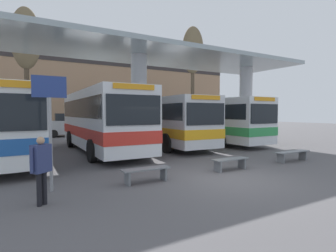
{
  "coord_description": "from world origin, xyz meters",
  "views": [
    {
      "loc": [
        -6.13,
        -6.57,
        2.23
      ],
      "look_at": [
        0.0,
        4.17,
        1.6
      ],
      "focal_mm": 28.0,
      "sensor_mm": 36.0,
      "label": 1
    }
  ],
  "objects_px": {
    "waiting_bench_near_pillar": "(292,154)",
    "info_sign_platform": "(50,110)",
    "transit_bus_right_bay": "(162,120)",
    "waiting_bench_mid_platform": "(146,172)",
    "transit_bus_left_bay": "(7,121)",
    "poplar_tree_behind_left": "(193,52)",
    "pedestrian_waiting": "(41,164)",
    "waiting_bench_far_platform": "(230,162)",
    "transit_bus_center_bay": "(101,118)",
    "poplar_tree_behind_right": "(26,41)",
    "parked_car_street": "(69,125)",
    "transit_bus_far_right_bay": "(200,119)"
  },
  "relations": [
    {
      "from": "waiting_bench_near_pillar",
      "to": "info_sign_platform",
      "type": "bearing_deg",
      "value": 177.25
    },
    {
      "from": "transit_bus_right_bay",
      "to": "waiting_bench_mid_platform",
      "type": "height_order",
      "value": "transit_bus_right_bay"
    },
    {
      "from": "transit_bus_left_bay",
      "to": "poplar_tree_behind_left",
      "type": "distance_m",
      "value": 18.13
    },
    {
      "from": "pedestrian_waiting",
      "to": "poplar_tree_behind_left",
      "type": "bearing_deg",
      "value": 7.27
    },
    {
      "from": "transit_bus_left_bay",
      "to": "waiting_bench_mid_platform",
      "type": "height_order",
      "value": "transit_bus_left_bay"
    },
    {
      "from": "transit_bus_right_bay",
      "to": "waiting_bench_far_platform",
      "type": "distance_m",
      "value": 8.35
    },
    {
      "from": "waiting_bench_far_platform",
      "to": "waiting_bench_mid_platform",
      "type": "bearing_deg",
      "value": 180.0
    },
    {
      "from": "transit_bus_right_bay",
      "to": "poplar_tree_behind_left",
      "type": "bearing_deg",
      "value": -136.34
    },
    {
      "from": "transit_bus_left_bay",
      "to": "transit_bus_center_bay",
      "type": "xyz_separation_m",
      "value": [
        4.6,
        0.47,
        0.08
      ]
    },
    {
      "from": "transit_bus_left_bay",
      "to": "poplar_tree_behind_left",
      "type": "bearing_deg",
      "value": -157.94
    },
    {
      "from": "pedestrian_waiting",
      "to": "poplar_tree_behind_left",
      "type": "height_order",
      "value": "poplar_tree_behind_left"
    },
    {
      "from": "transit_bus_center_bay",
      "to": "pedestrian_waiting",
      "type": "xyz_separation_m",
      "value": [
        -3.67,
        -8.07,
        -0.89
      ]
    },
    {
      "from": "waiting_bench_far_platform",
      "to": "poplar_tree_behind_right",
      "type": "relative_size",
      "value": 0.16
    },
    {
      "from": "transit_bus_center_bay",
      "to": "waiting_bench_mid_platform",
      "type": "bearing_deg",
      "value": 85.64
    },
    {
      "from": "poplar_tree_behind_left",
      "to": "poplar_tree_behind_right",
      "type": "distance_m",
      "value": 14.48
    },
    {
      "from": "transit_bus_center_bay",
      "to": "parked_car_street",
      "type": "bearing_deg",
      "value": -89.74
    },
    {
      "from": "transit_bus_center_bay",
      "to": "waiting_bench_near_pillar",
      "type": "height_order",
      "value": "transit_bus_center_bay"
    },
    {
      "from": "transit_bus_left_bay",
      "to": "waiting_bench_far_platform",
      "type": "distance_m",
      "value": 10.4
    },
    {
      "from": "transit_bus_right_bay",
      "to": "waiting_bench_near_pillar",
      "type": "bearing_deg",
      "value": 108.98
    },
    {
      "from": "transit_bus_right_bay",
      "to": "waiting_bench_mid_platform",
      "type": "xyz_separation_m",
      "value": [
        -4.95,
        -8.11,
        -1.43
      ]
    },
    {
      "from": "info_sign_platform",
      "to": "poplar_tree_behind_right",
      "type": "xyz_separation_m",
      "value": [
        -0.19,
        13.12,
        4.98
      ]
    },
    {
      "from": "transit_bus_far_right_bay",
      "to": "transit_bus_left_bay",
      "type": "bearing_deg",
      "value": 8.52
    },
    {
      "from": "info_sign_platform",
      "to": "pedestrian_waiting",
      "type": "height_order",
      "value": "info_sign_platform"
    },
    {
      "from": "transit_bus_center_bay",
      "to": "pedestrian_waiting",
      "type": "height_order",
      "value": "transit_bus_center_bay"
    },
    {
      "from": "poplar_tree_behind_right",
      "to": "parked_car_street",
      "type": "bearing_deg",
      "value": 53.97
    },
    {
      "from": "transit_bus_left_bay",
      "to": "info_sign_platform",
      "type": "relative_size",
      "value": 3.21
    },
    {
      "from": "waiting_bench_near_pillar",
      "to": "info_sign_platform",
      "type": "relative_size",
      "value": 0.61
    },
    {
      "from": "waiting_bench_far_platform",
      "to": "poplar_tree_behind_left",
      "type": "xyz_separation_m",
      "value": [
        7.94,
        13.87,
        7.83
      ]
    },
    {
      "from": "transit_bus_far_right_bay",
      "to": "pedestrian_waiting",
      "type": "xyz_separation_m",
      "value": [
        -11.93,
        -9.71,
        -0.75
      ]
    },
    {
      "from": "pedestrian_waiting",
      "to": "poplar_tree_behind_left",
      "type": "xyz_separation_m",
      "value": [
        14.57,
        14.5,
        7.15
      ]
    },
    {
      "from": "transit_bus_left_bay",
      "to": "waiting_bench_far_platform",
      "type": "bearing_deg",
      "value": 135.43
    },
    {
      "from": "poplar_tree_behind_left",
      "to": "transit_bus_far_right_bay",
      "type": "bearing_deg",
      "value": -118.86
    },
    {
      "from": "waiting_bench_near_pillar",
      "to": "info_sign_platform",
      "type": "height_order",
      "value": "info_sign_platform"
    },
    {
      "from": "waiting_bench_mid_platform",
      "to": "poplar_tree_behind_right",
      "type": "relative_size",
      "value": 0.17
    },
    {
      "from": "transit_bus_far_right_bay",
      "to": "poplar_tree_behind_left",
      "type": "xyz_separation_m",
      "value": [
        2.64,
        4.79,
        6.4
      ]
    },
    {
      "from": "info_sign_platform",
      "to": "transit_bus_far_right_bay",
      "type": "bearing_deg",
      "value": 36.51
    },
    {
      "from": "transit_bus_far_right_bay",
      "to": "parked_car_street",
      "type": "distance_m",
      "value": 12.54
    },
    {
      "from": "transit_bus_far_right_bay",
      "to": "waiting_bench_near_pillar",
      "type": "height_order",
      "value": "transit_bus_far_right_bay"
    },
    {
      "from": "waiting_bench_far_platform",
      "to": "info_sign_platform",
      "type": "xyz_separation_m",
      "value": [
        -6.31,
        0.48,
        1.97
      ]
    },
    {
      "from": "transit_bus_center_bay",
      "to": "poplar_tree_behind_left",
      "type": "relative_size",
      "value": 0.96
    },
    {
      "from": "transit_bus_center_bay",
      "to": "waiting_bench_near_pillar",
      "type": "distance_m",
      "value": 10.16
    },
    {
      "from": "transit_bus_far_right_bay",
      "to": "pedestrian_waiting",
      "type": "relative_size",
      "value": 7.46
    },
    {
      "from": "parked_car_street",
      "to": "transit_bus_center_bay",
      "type": "bearing_deg",
      "value": -86.15
    },
    {
      "from": "transit_bus_right_bay",
      "to": "poplar_tree_behind_right",
      "type": "xyz_separation_m",
      "value": [
        -7.87,
        5.49,
        5.52
      ]
    },
    {
      "from": "info_sign_platform",
      "to": "parked_car_street",
      "type": "relative_size",
      "value": 0.71
    },
    {
      "from": "transit_bus_right_bay",
      "to": "transit_bus_far_right_bay",
      "type": "distance_m",
      "value": 4.05
    },
    {
      "from": "transit_bus_left_bay",
      "to": "pedestrian_waiting",
      "type": "xyz_separation_m",
      "value": [
        0.94,
        -7.6,
        -0.81
      ]
    },
    {
      "from": "transit_bus_left_bay",
      "to": "transit_bus_far_right_bay",
      "type": "height_order",
      "value": "transit_bus_left_bay"
    },
    {
      "from": "transit_bus_far_right_bay",
      "to": "transit_bus_right_bay",
      "type": "bearing_deg",
      "value": 13.0
    },
    {
      "from": "transit_bus_left_bay",
      "to": "waiting_bench_near_pillar",
      "type": "relative_size",
      "value": 5.25
    }
  ]
}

